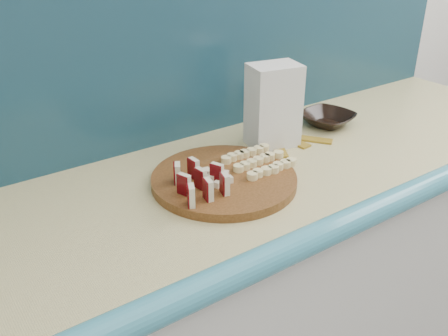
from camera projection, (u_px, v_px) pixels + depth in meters
kitchen_counter at (227, 319)px, 1.42m from camera, size 2.20×0.63×0.91m
backsplash at (165, 53)px, 1.31m from camera, size 2.20×0.02×0.50m
cutting_board at (224, 179)px, 1.19m from camera, size 0.36×0.36×0.02m
apple_wedges at (199, 181)px, 1.12m from camera, size 0.12×0.14×0.05m
apple_chunks at (216, 175)px, 1.17m from camera, size 0.06×0.05×0.02m
banana_slices at (258, 161)px, 1.24m from camera, size 0.15×0.13×0.02m
brown_bowl at (327, 119)px, 1.52m from camera, size 0.18×0.18×0.04m
flour_bag at (273, 106)px, 1.35m from camera, size 0.15×0.12×0.23m
banana_peel at (291, 141)px, 1.41m from camera, size 0.21×0.17×0.01m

